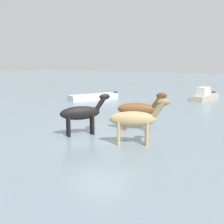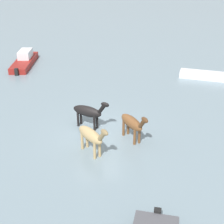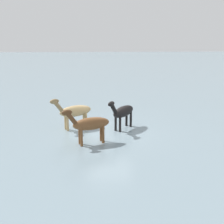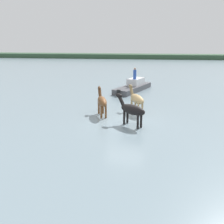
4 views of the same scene
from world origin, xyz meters
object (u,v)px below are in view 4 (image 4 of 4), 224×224
at_px(horse_dark_mare, 136,99).
at_px(boat_skiff_near, 133,87).
at_px(person_spotter_bow, 135,74).
at_px(horse_rear_stallion, 132,110).
at_px(horse_gray_outer, 102,101).

bearing_deg(horse_dark_mare, boat_skiff_near, -22.46).
bearing_deg(horse_dark_mare, person_spotter_bow, -23.25).
bearing_deg(horse_rear_stallion, person_spotter_bow, -49.51).
height_order(horse_gray_outer, person_spotter_bow, person_spotter_bow).
xyz_separation_m(horse_gray_outer, boat_skiff_near, (1.69, 9.11, -0.71)).
distance_m(horse_rear_stallion, person_spotter_bow, 10.77).
xyz_separation_m(horse_dark_mare, boat_skiff_near, (-0.67, 8.15, -0.72)).
xyz_separation_m(horse_rear_stallion, boat_skiff_near, (-0.49, 10.93, -0.70)).
distance_m(horse_gray_outer, horse_rear_stallion, 2.84).
relative_size(horse_rear_stallion, horse_dark_mare, 0.90).
height_order(horse_dark_mare, boat_skiff_near, horse_dark_mare).
relative_size(horse_dark_mare, person_spotter_bow, 1.98).
distance_m(horse_rear_stallion, boat_skiff_near, 10.97).
height_order(boat_skiff_near, person_spotter_bow, person_spotter_bow).
bearing_deg(person_spotter_bow, boat_skiff_near, 122.46).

